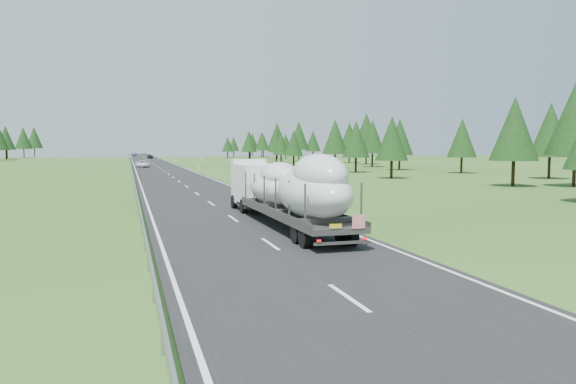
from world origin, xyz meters
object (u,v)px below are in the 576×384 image
object	(u,v)px
highway_sign	(202,159)
distant_car_dark	(150,157)
distant_car_blue	(135,154)
boat_truck	(286,188)
distant_van	(142,164)

from	to	relation	value
highway_sign	distant_car_dark	xyz separation A→B (m)	(-5.86, 89.41, -1.10)
distant_car_dark	distant_car_blue	size ratio (longest dim) A/B	1.03
boat_truck	distant_car_blue	size ratio (longest dim) A/B	4.48
highway_sign	distant_van	bearing A→B (deg)	132.14
highway_sign	boat_truck	world-z (taller)	boat_truck
highway_sign	distant_car_blue	xyz separation A→B (m)	(-10.12, 142.82, -1.14)
distant_van	highway_sign	bearing A→B (deg)	-53.04
distant_car_dark	distant_van	bearing A→B (deg)	-97.22
boat_truck	distant_van	distance (m)	86.38
distant_van	distant_car_blue	xyz separation A→B (m)	(0.18, 131.44, -0.03)
highway_sign	boat_truck	bearing A→B (deg)	-93.85
distant_car_blue	highway_sign	bearing A→B (deg)	-81.78
highway_sign	distant_car_dark	world-z (taller)	highway_sign
highway_sign	boat_truck	xyz separation A→B (m)	(-5.03, -74.83, 0.27)
distant_car_dark	distant_car_blue	xyz separation A→B (m)	(-4.25, 53.41, -0.05)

